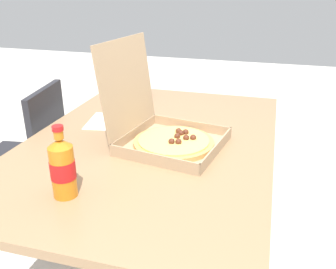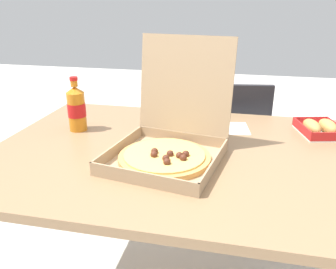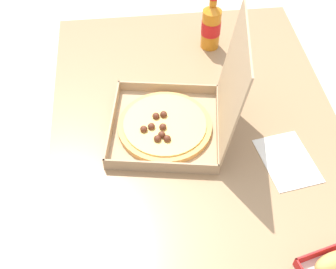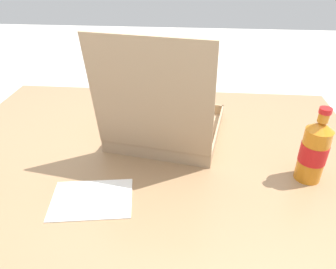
% 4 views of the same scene
% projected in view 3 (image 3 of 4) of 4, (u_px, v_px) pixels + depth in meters
% --- Properties ---
extents(ground_plane, '(10.00, 10.00, 0.00)m').
position_uv_depth(ground_plane, '(190.00, 239.00, 1.99)').
color(ground_plane, beige).
extents(dining_table, '(1.38, 0.96, 0.72)m').
position_uv_depth(dining_table, '(197.00, 149.00, 1.50)').
color(dining_table, '#997551').
rests_on(dining_table, ground_plane).
extents(pizza_box_open, '(0.41, 0.45, 0.39)m').
position_uv_depth(pizza_box_open, '(176.00, 119.00, 1.42)').
color(pizza_box_open, tan).
rests_on(pizza_box_open, dining_table).
extents(cola_bottle, '(0.07, 0.07, 0.22)m').
position_uv_depth(cola_bottle, '(211.00, 26.00, 1.68)').
color(cola_bottle, orange).
rests_on(cola_bottle, dining_table).
extents(paper_menu, '(0.23, 0.18, 0.00)m').
position_uv_depth(paper_menu, '(287.00, 161.00, 1.38)').
color(paper_menu, white).
rests_on(paper_menu, dining_table).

